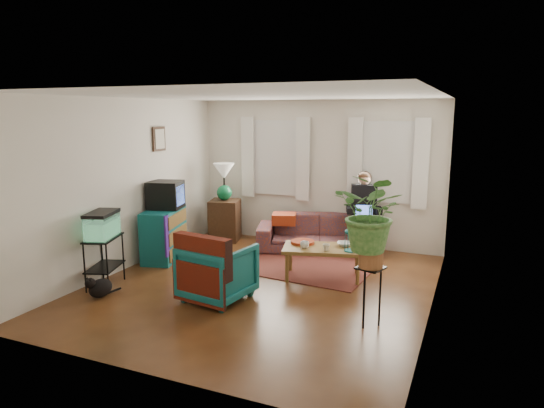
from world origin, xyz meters
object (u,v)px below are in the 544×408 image
at_px(aquarium_stand, 105,262).
at_px(plant_stand, 369,296).
at_px(sofa, 319,227).
at_px(side_table, 225,220).
at_px(armchair, 218,269).
at_px(dresser, 164,234).
at_px(coffee_table, 323,263).

xyz_separation_m(aquarium_stand, plant_stand, (3.64, 0.18, -0.01)).
height_order(sofa, aquarium_stand, sofa).
bearing_deg(aquarium_stand, side_table, 64.44).
relative_size(sofa, armchair, 2.62).
height_order(side_table, plant_stand, side_table).
bearing_deg(sofa, aquarium_stand, -145.08).
distance_m(dresser, plant_stand, 3.82).
xyz_separation_m(sofa, armchair, (-0.52, -2.67, -0.01)).
xyz_separation_m(sofa, plant_stand, (1.45, -2.69, -0.07)).
bearing_deg(dresser, plant_stand, -32.53).
bearing_deg(side_table, dresser, -103.17).
distance_m(sofa, side_table, 1.84).
bearing_deg(armchair, side_table, -54.75).
bearing_deg(side_table, armchair, -63.25).
xyz_separation_m(side_table, dresser, (-0.34, -1.45, 0.03)).
relative_size(aquarium_stand, armchair, 0.87).
height_order(sofa, coffee_table, sofa).
distance_m(aquarium_stand, coffee_table, 3.08).
distance_m(coffee_table, plant_stand, 1.63).
bearing_deg(coffee_table, sofa, 95.03).
bearing_deg(coffee_table, aquarium_stand, -165.79).
height_order(sofa, side_table, sofa).
bearing_deg(armchair, coffee_table, -119.68).
distance_m(aquarium_stand, armchair, 1.69).
distance_m(side_table, dresser, 1.49).
relative_size(dresser, plant_stand, 1.35).
distance_m(side_table, coffee_table, 2.69).
relative_size(dresser, armchair, 1.15).
height_order(armchair, coffee_table, armchair).
bearing_deg(aquarium_stand, plant_stand, -15.66).
distance_m(aquarium_stand, plant_stand, 3.64).
distance_m(armchair, plant_stand, 1.97).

